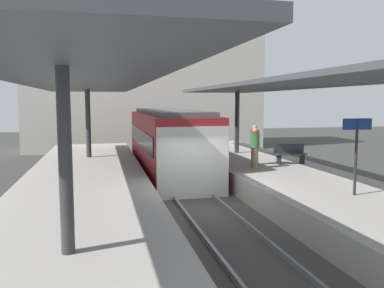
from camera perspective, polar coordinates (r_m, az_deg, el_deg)
The scene contains 14 objects.
ground_plane at distance 12.91m, azimuth 1.82°, elevation -10.42°, with size 80.00×80.00×0.00m, color #383835.
platform_left at distance 12.40m, azimuth -15.63°, elevation -8.95°, with size 4.40×28.00×1.00m, color #ADA8A0.
platform_right at distance 14.21m, azimuth 16.93°, elevation -7.07°, with size 4.40×28.00×1.00m, color #ADA8A0.
track_ballast at distance 12.89m, azimuth 1.82°, elevation -10.00°, with size 3.20×28.00×0.20m, color #423F3D.
rail_near_side at distance 12.68m, azimuth -1.36°, elevation -9.46°, with size 0.08×28.00×0.14m, color slate.
rail_far_side at distance 13.04m, azimuth 4.93°, elevation -9.05°, with size 0.08×28.00×0.14m, color slate.
commuter_train at distance 19.37m, azimuth -3.49°, elevation 0.31°, with size 2.78×10.95×3.10m.
canopy_left at distance 13.40m, azimuth -15.83°, elevation 8.60°, with size 4.18×21.00×3.43m.
canopy_right at distance 15.09m, azimuth 14.71°, elevation 8.25°, with size 4.18×21.00×3.42m.
platform_bench at distance 17.65m, azimuth 14.00°, elevation -1.28°, with size 1.40×0.41×0.86m.
platform_sign at distance 12.11m, azimuth 22.73°, elevation 0.67°, with size 0.90×0.08×2.21m.
passenger_near_bench at distance 16.04m, azimuth 9.10°, elevation -0.48°, with size 0.36×0.36×1.65m.
passenger_mid_platform at distance 16.96m, azimuth 9.04°, elevation -0.02°, with size 0.36×0.36×1.71m.
station_building_backdrop at distance 32.21m, azimuth -6.86°, elevation 9.28°, with size 18.00×6.00×11.00m, color beige.
Camera 1 is at (-3.17, -11.97, 3.66)m, focal length 36.84 mm.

